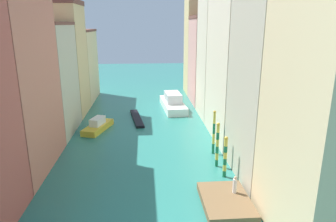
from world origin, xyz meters
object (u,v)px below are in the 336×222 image
mooring_pole_1 (217,144)px  motorboat_0 (98,126)px  waterfront_dock (226,201)px  vaporetto_white (173,103)px  mooring_pole_2 (214,132)px  mooring_pole_0 (225,156)px  person_on_dock (235,185)px  gondola_black (137,118)px

mooring_pole_1 → motorboat_0: (-14.24, 12.62, -1.86)m
waterfront_dock → vaporetto_white: bearing=93.2°
mooring_pole_2 → vaporetto_white: 20.17m
mooring_pole_0 → mooring_pole_1: 2.36m
mooring_pole_0 → person_on_dock: bearing=-92.3°
mooring_pole_2 → gondola_black: 16.92m
gondola_black → mooring_pole_2: bearing=-56.7°
vaporetto_white → person_on_dock: bearing=-84.9°
mooring_pole_1 → mooring_pole_2: 3.35m
mooring_pole_0 → gondola_black: 21.72m
mooring_pole_2 → gondola_black: (-9.20, 13.99, -2.47)m
waterfront_dock → vaporetto_white: vaporetto_white is taller
motorboat_0 → mooring_pole_2: bearing=-32.5°
mooring_pole_0 → motorboat_0: 20.87m
mooring_pole_1 → gondola_black: bearing=117.0°
mooring_pole_0 → gondola_black: size_ratio=0.47×
person_on_dock → vaporetto_white: (-2.62, 29.57, -0.27)m
mooring_pole_1 → vaporetto_white: 23.41m
mooring_pole_1 → vaporetto_white: bearing=96.2°
waterfront_dock → gondola_black: 25.71m
person_on_dock → mooring_pole_0: size_ratio=0.36×
waterfront_dock → motorboat_0: (-13.37, 19.75, 0.32)m
mooring_pole_2 → waterfront_dock: bearing=-96.7°
mooring_pole_1 → gondola_black: 19.57m
mooring_pole_0 → gondola_black: mooring_pole_0 is taller
waterfront_dock → person_on_dock: size_ratio=3.66×
motorboat_0 → vaporetto_white: bearing=42.2°
motorboat_0 → gondola_black: bearing=40.9°
person_on_dock → waterfront_dock: bearing=-140.1°
mooring_pole_2 → person_on_dock: bearing=-91.7°
mooring_pole_0 → mooring_pole_2: 5.67m
mooring_pole_0 → vaporetto_white: 25.72m
waterfront_dock → mooring_pole_2: size_ratio=1.08×
waterfront_dock → vaporetto_white: 30.41m
mooring_pole_2 → gondola_black: size_ratio=0.58×
gondola_black → motorboat_0: size_ratio=1.37×
motorboat_0 → waterfront_dock: bearing=-55.9°
waterfront_dock → motorboat_0: size_ratio=0.85×
gondola_black → motorboat_0: bearing=-139.1°
waterfront_dock → mooring_pole_0: bearing=77.0°
waterfront_dock → mooring_pole_1: 7.51m
mooring_pole_1 → vaporetto_white: size_ratio=0.45×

